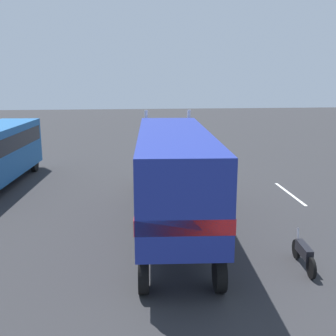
# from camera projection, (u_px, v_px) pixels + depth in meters

# --- Properties ---
(ground_plane) EXTENTS (120.00, 120.00, 0.00)m
(ground_plane) POSITION_uv_depth(u_px,v_px,m) (172.00, 185.00, 23.67)
(ground_plane) COLOR #2D2D30
(lane_stripe_near) EXTENTS (4.40, 0.37, 0.01)m
(lane_stripe_near) POSITION_uv_depth(u_px,v_px,m) (223.00, 176.00, 25.90)
(lane_stripe_near) COLOR silver
(lane_stripe_near) RESTS_ON ground_plane
(lane_stripe_mid) EXTENTS (4.40, 0.31, 0.01)m
(lane_stripe_mid) POSITION_uv_depth(u_px,v_px,m) (290.00, 194.00, 21.96)
(lane_stripe_mid) COLOR silver
(lane_stripe_mid) RESTS_ON ground_plane
(semi_truck) EXTENTS (14.31, 3.54, 4.50)m
(semi_truck) POSITION_uv_depth(u_px,v_px,m) (172.00, 168.00, 16.60)
(semi_truck) COLOR silver
(semi_truck) RESTS_ON ground_plane
(person_bystander) EXTENTS (0.36, 0.47, 1.63)m
(person_bystander) POSITION_uv_depth(u_px,v_px,m) (216.00, 197.00, 18.23)
(person_bystander) COLOR #2D3347
(person_bystander) RESTS_ON ground_plane
(motorcycle) EXTENTS (2.11, 0.34, 1.12)m
(motorcycle) POSITION_uv_depth(u_px,v_px,m) (304.00, 254.00, 13.32)
(motorcycle) COLOR black
(motorcycle) RESTS_ON ground_plane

